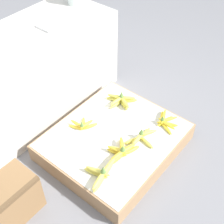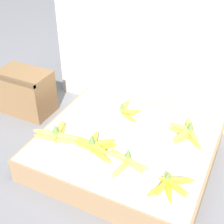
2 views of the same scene
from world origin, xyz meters
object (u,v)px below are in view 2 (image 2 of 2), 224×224
object	(u,v)px
banana_bunch_middle_right	(187,132)
banana_bunch_front_midleft	(95,145)
wooden_crate	(26,92)
banana_bunch_middle_midleft	(127,110)
banana_bunch_front_left	(57,134)
banana_bunch_front_midright	(126,161)
foam_tray_white	(212,7)
banana_bunch_front_right	(170,184)

from	to	relation	value
banana_bunch_middle_right	banana_bunch_front_midleft	bearing A→B (deg)	-141.77
wooden_crate	banana_bunch_middle_midleft	xyz separation A→B (m)	(0.71, 0.07, 0.03)
banana_bunch_front_left	banana_bunch_middle_right	bearing A→B (deg)	27.90
banana_bunch_middle_midleft	banana_bunch_front_midright	bearing A→B (deg)	-66.74
banana_bunch_front_left	banana_bunch_front_midright	world-z (taller)	banana_bunch_front_left
wooden_crate	banana_bunch_middle_right	distance (m)	1.08
banana_bunch_front_midright	foam_tray_white	xyz separation A→B (m)	(0.13, 0.89, 0.51)
banana_bunch_front_midleft	foam_tray_white	world-z (taller)	foam_tray_white
banana_bunch_front_left	banana_bunch_middle_midleft	xyz separation A→B (m)	(0.24, 0.38, -0.01)
banana_bunch_front_left	banana_bunch_middle_midleft	world-z (taller)	banana_bunch_front_left
wooden_crate	banana_bunch_middle_midleft	distance (m)	0.71
banana_bunch_middle_midleft	foam_tray_white	distance (m)	0.77
banana_bunch_front_left	foam_tray_white	bearing A→B (deg)	58.17
banana_bunch_front_left	banana_bunch_middle_midleft	bearing A→B (deg)	58.13
wooden_crate	banana_bunch_middle_right	xyz separation A→B (m)	(1.08, 0.01, 0.03)
banana_bunch_front_midright	banana_bunch_front_midleft	bearing A→B (deg)	169.60
banana_bunch_front_midleft	banana_bunch_front_midright	size ratio (longest dim) A/B	1.14
wooden_crate	foam_tray_white	world-z (taller)	foam_tray_white
banana_bunch_front_midright	banana_bunch_front_right	size ratio (longest dim) A/B	1.18
wooden_crate	banana_bunch_front_midright	xyz separation A→B (m)	(0.88, -0.33, 0.03)
banana_bunch_front_midright	banana_bunch_middle_midleft	distance (m)	0.43
banana_bunch_middle_midleft	foam_tray_white	bearing A→B (deg)	58.19
banana_bunch_front_left	banana_bunch_front_midleft	size ratio (longest dim) A/B	1.02
banana_bunch_front_right	banana_bunch_middle_right	distance (m)	0.39
banana_bunch_front_right	banana_bunch_middle_right	world-z (taller)	banana_bunch_middle_right
wooden_crate	banana_bunch_front_midleft	xyz separation A→B (m)	(0.69, -0.30, 0.03)
wooden_crate	banana_bunch_middle_right	size ratio (longest dim) A/B	1.44
banana_bunch_front_right	banana_bunch_middle_right	bearing A→B (deg)	94.56
wooden_crate	banana_bunch_front_left	size ratio (longest dim) A/B	1.28
banana_bunch_front_right	banana_bunch_middle_right	xyz separation A→B (m)	(-0.03, 0.38, 0.01)
banana_bunch_front_right	foam_tray_white	size ratio (longest dim) A/B	0.67
banana_bunch_front_left	banana_bunch_middle_right	size ratio (longest dim) A/B	1.13
wooden_crate	banana_bunch_middle_right	world-z (taller)	wooden_crate
wooden_crate	foam_tray_white	size ratio (longest dim) A/B	1.18
wooden_crate	banana_bunch_front_right	distance (m)	1.17
banana_bunch_middle_right	banana_bunch_front_right	bearing A→B (deg)	-85.44
banana_bunch_front_midright	foam_tray_white	bearing A→B (deg)	81.61
banana_bunch_middle_right	wooden_crate	bearing A→B (deg)	-179.55
foam_tray_white	wooden_crate	bearing A→B (deg)	-151.26
banana_bunch_front_midleft	banana_bunch_middle_midleft	distance (m)	0.37
foam_tray_white	banana_bunch_front_midleft	bearing A→B (deg)	-110.52
banana_bunch_front_left	banana_bunch_front_right	size ratio (longest dim) A/B	1.38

